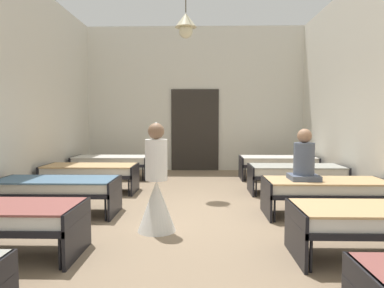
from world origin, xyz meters
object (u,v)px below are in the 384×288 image
(patient_seated_primary, at_px, (304,161))
(bed_right_row_2, at_px, (326,188))
(bed_left_row_2, at_px, (57,187))
(bed_left_row_3, at_px, (90,171))
(bed_left_row_4, at_px, (111,161))
(bed_right_row_1, at_px, (382,219))
(bed_right_row_4, at_px, (278,162))
(nurse_near_aisle, at_px, (156,193))
(bed_right_row_3, at_px, (296,172))

(patient_seated_primary, bearing_deg, bed_right_row_2, 0.80)
(bed_left_row_2, xyz_separation_m, bed_left_row_3, (0.00, 1.73, 0.00))
(bed_left_row_4, bearing_deg, bed_left_row_3, -90.00)
(bed_right_row_1, distance_m, bed_left_row_4, 6.71)
(bed_right_row_4, bearing_deg, bed_left_row_4, 180.00)
(bed_right_row_1, height_order, nurse_near_aisle, nurse_near_aisle)
(bed_right_row_2, relative_size, bed_left_row_4, 1.00)
(bed_right_row_2, xyz_separation_m, bed_right_row_3, (0.00, 1.73, 0.00))
(bed_right_row_1, distance_m, bed_right_row_3, 3.46)
(bed_left_row_2, bearing_deg, bed_left_row_4, 90.00)
(bed_right_row_1, bearing_deg, bed_left_row_4, 129.30)
(bed_right_row_4, distance_m, nurse_near_aisle, 4.98)
(bed_right_row_4, xyz_separation_m, patient_seated_primary, (-0.35, -3.47, 0.43))
(bed_right_row_1, xyz_separation_m, bed_left_row_4, (-4.25, 5.19, 0.00))
(bed_left_row_2, bearing_deg, bed_right_row_3, 22.16)
(bed_right_row_4, height_order, nurse_near_aisle, nurse_near_aisle)
(bed_left_row_2, distance_m, bed_right_row_2, 4.25)
(bed_right_row_1, bearing_deg, bed_left_row_2, 157.84)
(bed_left_row_2, height_order, patient_seated_primary, patient_seated_primary)
(bed_left_row_4, xyz_separation_m, bed_right_row_4, (4.25, 0.00, 0.00))
(bed_left_row_3, distance_m, bed_right_row_3, 4.25)
(bed_left_row_2, height_order, bed_right_row_2, same)
(bed_left_row_4, bearing_deg, bed_right_row_3, -22.16)
(bed_right_row_4, bearing_deg, bed_right_row_3, -90.00)
(bed_left_row_3, relative_size, bed_right_row_3, 1.00)
(bed_right_row_2, bearing_deg, bed_left_row_2, 180.00)
(bed_left_row_2, height_order, bed_left_row_4, same)
(bed_right_row_1, height_order, bed_left_row_4, same)
(bed_right_row_4, height_order, patient_seated_primary, patient_seated_primary)
(bed_left_row_2, distance_m, bed_left_row_4, 3.46)
(bed_right_row_2, distance_m, nurse_near_aisle, 2.69)
(bed_right_row_1, xyz_separation_m, nurse_near_aisle, (-2.56, 0.92, 0.09))
(bed_right_row_3, xyz_separation_m, nurse_near_aisle, (-2.56, -2.54, 0.09))
(bed_left_row_2, distance_m, nurse_near_aisle, 1.88)
(bed_right_row_3, distance_m, patient_seated_primary, 1.82)
(bed_left_row_3, relative_size, patient_seated_primary, 2.38)
(bed_right_row_1, height_order, bed_left_row_3, same)
(bed_right_row_3, bearing_deg, patient_seated_primary, -101.40)
(bed_left_row_4, relative_size, patient_seated_primary, 2.38)
(patient_seated_primary, bearing_deg, bed_right_row_3, 78.60)
(bed_right_row_3, bearing_deg, bed_left_row_3, 180.00)
(bed_right_row_2, bearing_deg, bed_left_row_4, 140.84)
(bed_right_row_2, height_order, bed_right_row_4, same)
(bed_right_row_2, relative_size, bed_left_row_3, 1.00)
(bed_left_row_3, relative_size, bed_right_row_4, 1.00)
(bed_right_row_3, xyz_separation_m, bed_right_row_4, (0.00, 1.73, 0.00))
(bed_right_row_3, height_order, nurse_near_aisle, nurse_near_aisle)
(bed_right_row_1, relative_size, bed_right_row_3, 1.00)
(bed_right_row_4, distance_m, patient_seated_primary, 3.51)
(nurse_near_aisle, bearing_deg, patient_seated_primary, -18.95)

